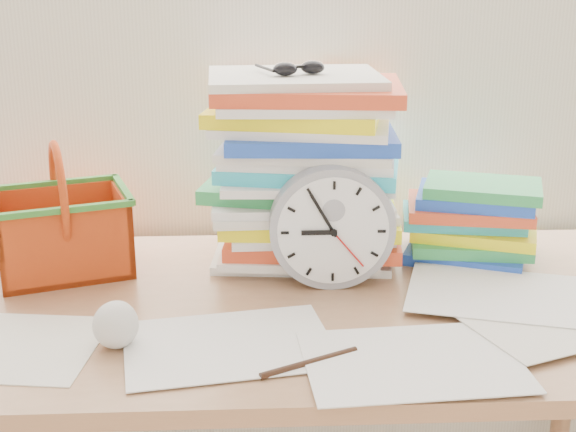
{
  "coord_description": "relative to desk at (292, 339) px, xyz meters",
  "views": [
    {
      "loc": [
        -0.07,
        0.3,
        1.34
      ],
      "look_at": [
        -0.01,
        1.6,
        0.91
      ],
      "focal_mm": 50.0,
      "sensor_mm": 36.0,
      "label": 1
    }
  ],
  "objects": [
    {
      "name": "pen",
      "position": [
        0.01,
        -0.24,
        0.08
      ],
      "size": [
        0.15,
        0.08,
        0.01
      ],
      "primitive_type": "cylinder",
      "rotation": [
        0.0,
        1.57,
        0.47
      ],
      "color": "black",
      "rests_on": "desk"
    },
    {
      "name": "crumpled_ball",
      "position": [
        -0.28,
        -0.16,
        0.11
      ],
      "size": [
        0.07,
        0.07,
        0.07
      ],
      "primitive_type": "sphere",
      "color": "silver",
      "rests_on": "desk"
    },
    {
      "name": "sunglasses",
      "position": [
        0.02,
        0.2,
        0.46
      ],
      "size": [
        0.14,
        0.13,
        0.03
      ],
      "primitive_type": null,
      "rotation": [
        0.0,
        0.0,
        0.37
      ],
      "color": "black",
      "rests_on": "paper_stack"
    },
    {
      "name": "scattered_papers",
      "position": [
        0.0,
        0.0,
        0.08
      ],
      "size": [
        1.26,
        0.42,
        0.02
      ],
      "primitive_type": null,
      "color": "white",
      "rests_on": "desk"
    },
    {
      "name": "basket",
      "position": [
        -0.43,
        0.16,
        0.2
      ],
      "size": [
        0.3,
        0.26,
        0.25
      ],
      "primitive_type": null,
      "rotation": [
        0.0,
        0.0,
        0.32
      ],
      "color": "#DB4B15",
      "rests_on": "desk"
    },
    {
      "name": "book_stack",
      "position": [
        0.37,
        0.2,
        0.15
      ],
      "size": [
        0.31,
        0.27,
        0.16
      ],
      "primitive_type": null,
      "rotation": [
        0.0,
        0.0,
        -0.26
      ],
      "color": "white",
      "rests_on": "desk"
    },
    {
      "name": "desk",
      "position": [
        0.0,
        0.0,
        0.0
      ],
      "size": [
        1.4,
        0.7,
        0.75
      ],
      "color": "#9F6F4A",
      "rests_on": "ground"
    },
    {
      "name": "paper_stack",
      "position": [
        0.03,
        0.22,
        0.26
      ],
      "size": [
        0.39,
        0.33,
        0.37
      ],
      "primitive_type": null,
      "rotation": [
        0.0,
        0.0,
        -0.09
      ],
      "color": "white",
      "rests_on": "desk"
    },
    {
      "name": "clock",
      "position": [
        0.08,
        0.07,
        0.19
      ],
      "size": [
        0.23,
        0.05,
        0.23
      ],
      "primitive_type": "cylinder",
      "rotation": [
        1.57,
        0.0,
        0.0
      ],
      "color": "#9596A1",
      "rests_on": "desk"
    }
  ]
}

